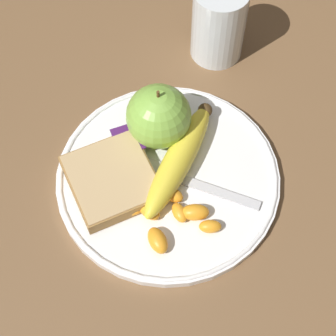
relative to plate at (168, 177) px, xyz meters
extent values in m
plane|color=brown|center=(0.00, 0.00, -0.01)|extent=(3.00, 3.00, 0.00)
cylinder|color=white|center=(0.00, 0.00, 0.00)|extent=(0.28, 0.28, 0.01)
torus|color=white|center=(0.00, 0.00, 0.00)|extent=(0.28, 0.28, 0.01)
cylinder|color=silver|center=(-0.18, 0.14, 0.05)|extent=(0.07, 0.07, 0.11)
cylinder|color=#F4A81E|center=(-0.18, 0.14, 0.04)|extent=(0.07, 0.07, 0.09)
sphere|color=#84BC47|center=(-0.06, 0.01, 0.05)|extent=(0.08, 0.08, 0.08)
cylinder|color=brown|center=(-0.06, 0.01, 0.09)|extent=(0.00, 0.00, 0.01)
ellipsoid|color=yellow|center=(-0.01, 0.02, 0.02)|extent=(0.15, 0.15, 0.04)
sphere|color=#473319|center=(-0.06, 0.08, 0.02)|extent=(0.02, 0.02, 0.02)
cube|color=olive|center=(-0.01, -0.07, 0.02)|extent=(0.11, 0.11, 0.02)
cube|color=tan|center=(-0.01, -0.07, 0.02)|extent=(0.11, 0.10, 0.02)
cube|color=silver|center=(0.04, 0.04, 0.01)|extent=(0.09, 0.10, 0.00)
cube|color=silver|center=(-0.02, -0.02, 0.01)|extent=(0.06, 0.06, 0.00)
cube|color=white|center=(-0.06, -0.03, 0.01)|extent=(0.04, 0.03, 0.02)
cube|color=#4C1E60|center=(-0.06, -0.03, 0.02)|extent=(0.04, 0.03, 0.00)
ellipsoid|color=orange|center=(0.09, 0.02, 0.01)|extent=(0.02, 0.03, 0.02)
ellipsoid|color=orange|center=(0.03, -0.03, 0.01)|extent=(0.03, 0.03, 0.01)
ellipsoid|color=orange|center=(0.03, -0.01, 0.01)|extent=(0.03, 0.03, 0.02)
ellipsoid|color=orange|center=(0.04, -0.04, 0.01)|extent=(0.04, 0.03, 0.02)
ellipsoid|color=orange|center=(0.03, -0.05, 0.01)|extent=(0.02, 0.03, 0.01)
ellipsoid|color=orange|center=(0.08, -0.04, 0.01)|extent=(0.04, 0.02, 0.02)
ellipsoid|color=orange|center=(0.06, -0.01, 0.01)|extent=(0.03, 0.02, 0.02)
ellipsoid|color=orange|center=(0.06, 0.01, 0.01)|extent=(0.03, 0.04, 0.02)
camera|label=1|loc=(0.32, -0.12, 0.62)|focal=60.00mm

